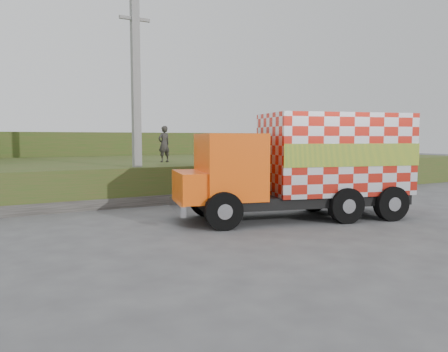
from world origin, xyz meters
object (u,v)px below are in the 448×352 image
utility_pole (136,101)px  cargo_truck (306,165)px  cow (219,204)px  pedestrian (164,144)px

utility_pole → cargo_truck: utility_pole is taller
cargo_truck → cow: bearing=176.1°
cargo_truck → cow: cargo_truck is taller
cow → pedestrian: (1.07, 7.32, 1.82)m
utility_pole → cargo_truck: 7.14m
utility_pole → cargo_truck: bearing=-54.6°
utility_pole → cow: utility_pole is taller
cargo_truck → pedestrian: (-1.68, 8.24, 0.59)m
cow → cargo_truck: bearing=-12.7°
cargo_truck → pedestrian: 8.43m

